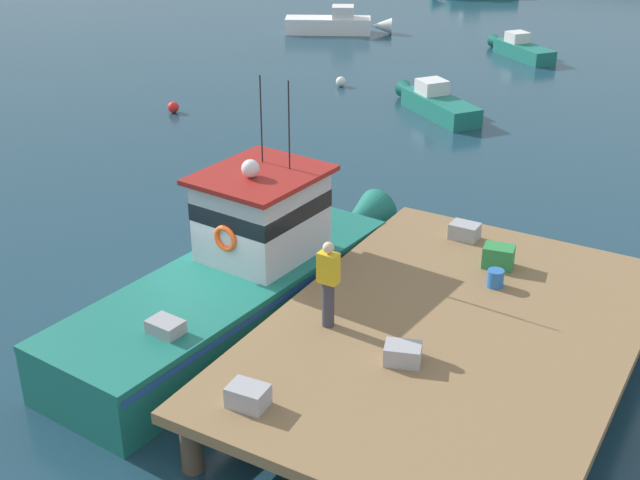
{
  "coord_description": "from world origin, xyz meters",
  "views": [
    {
      "loc": [
        9.17,
        -12.14,
        9.04
      ],
      "look_at": [
        1.2,
        1.61,
        1.4
      ],
      "focal_mm": 47.47,
      "sensor_mm": 36.0,
      "label": 1
    }
  ],
  "objects_px": {
    "deckhand_by_the_boat": "(328,282)",
    "moored_boat_far_right": "(336,24)",
    "crate_single_by_cleat": "(248,396)",
    "crate_stack_near_edge": "(498,256)",
    "moored_boat_far_left": "(436,103)",
    "bait_bucket": "(495,278)",
    "moored_boat_mid_harbor": "(520,49)",
    "crate_single_far": "(403,354)",
    "main_fishing_boat": "(244,274)",
    "mooring_buoy_channel_marker": "(173,107)",
    "mooring_buoy_spare_mooring": "(341,82)",
    "crate_stack_mid_dock": "(465,231)"
  },
  "relations": [
    {
      "from": "deckhand_by_the_boat",
      "to": "moored_boat_far_right",
      "type": "height_order",
      "value": "deckhand_by_the_boat"
    },
    {
      "from": "crate_single_by_cleat",
      "to": "crate_stack_near_edge",
      "type": "relative_size",
      "value": 1.0
    },
    {
      "from": "deckhand_by_the_boat",
      "to": "moored_boat_far_left",
      "type": "relative_size",
      "value": 0.39
    },
    {
      "from": "bait_bucket",
      "to": "moored_boat_mid_harbor",
      "type": "distance_m",
      "value": 24.28
    },
    {
      "from": "crate_stack_near_edge",
      "to": "bait_bucket",
      "type": "xyz_separation_m",
      "value": [
        0.23,
        -0.82,
        -0.05
      ]
    },
    {
      "from": "crate_single_far",
      "to": "bait_bucket",
      "type": "relative_size",
      "value": 1.76
    },
    {
      "from": "main_fishing_boat",
      "to": "mooring_buoy_channel_marker",
      "type": "relative_size",
      "value": 24.81
    },
    {
      "from": "crate_stack_near_edge",
      "to": "crate_single_far",
      "type": "relative_size",
      "value": 1.0
    },
    {
      "from": "crate_single_by_cleat",
      "to": "bait_bucket",
      "type": "height_order",
      "value": "crate_single_by_cleat"
    },
    {
      "from": "deckhand_by_the_boat",
      "to": "moored_boat_far_right",
      "type": "relative_size",
      "value": 0.31
    },
    {
      "from": "crate_stack_near_edge",
      "to": "crate_single_far",
      "type": "distance_m",
      "value": 4.08
    },
    {
      "from": "moored_boat_far_left",
      "to": "mooring_buoy_channel_marker",
      "type": "distance_m",
      "value": 9.41
    },
    {
      "from": "moored_boat_far_right",
      "to": "mooring_buoy_spare_mooring",
      "type": "bearing_deg",
      "value": -59.62
    },
    {
      "from": "crate_single_by_cleat",
      "to": "mooring_buoy_channel_marker",
      "type": "distance_m",
      "value": 19.41
    },
    {
      "from": "moored_boat_mid_harbor",
      "to": "crate_single_far",
      "type": "bearing_deg",
      "value": -76.12
    },
    {
      "from": "bait_bucket",
      "to": "deckhand_by_the_boat",
      "type": "height_order",
      "value": "deckhand_by_the_boat"
    },
    {
      "from": "bait_bucket",
      "to": "main_fishing_boat",
      "type": "bearing_deg",
      "value": -159.86
    },
    {
      "from": "deckhand_by_the_boat",
      "to": "mooring_buoy_spare_mooring",
      "type": "xyz_separation_m",
      "value": [
        -9.49,
        17.72,
        -1.86
      ]
    },
    {
      "from": "moored_boat_far_left",
      "to": "bait_bucket",
      "type": "bearing_deg",
      "value": -62.82
    },
    {
      "from": "crate_single_by_cleat",
      "to": "crate_stack_mid_dock",
      "type": "relative_size",
      "value": 1.0
    },
    {
      "from": "main_fishing_boat",
      "to": "deckhand_by_the_boat",
      "type": "height_order",
      "value": "main_fishing_boat"
    },
    {
      "from": "moored_boat_far_right",
      "to": "mooring_buoy_spare_mooring",
      "type": "relative_size",
      "value": 13.17
    },
    {
      "from": "crate_stack_near_edge",
      "to": "moored_boat_mid_harbor",
      "type": "relative_size",
      "value": 0.16
    },
    {
      "from": "crate_stack_mid_dock",
      "to": "mooring_buoy_channel_marker",
      "type": "relative_size",
      "value": 1.5
    },
    {
      "from": "main_fishing_boat",
      "to": "crate_single_by_cleat",
      "type": "height_order",
      "value": "main_fishing_boat"
    },
    {
      "from": "moored_boat_far_right",
      "to": "moored_boat_far_left",
      "type": "distance_m",
      "value": 14.03
    },
    {
      "from": "main_fishing_boat",
      "to": "deckhand_by_the_boat",
      "type": "bearing_deg",
      "value": -23.62
    },
    {
      "from": "moored_boat_far_right",
      "to": "mooring_buoy_channel_marker",
      "type": "relative_size",
      "value": 13.02
    },
    {
      "from": "mooring_buoy_channel_marker",
      "to": "mooring_buoy_spare_mooring",
      "type": "height_order",
      "value": "mooring_buoy_channel_marker"
    },
    {
      "from": "crate_stack_near_edge",
      "to": "moored_boat_far_left",
      "type": "distance_m",
      "value": 14.25
    },
    {
      "from": "crate_stack_near_edge",
      "to": "crate_single_far",
      "type": "height_order",
      "value": "crate_stack_near_edge"
    },
    {
      "from": "deckhand_by_the_boat",
      "to": "moored_boat_mid_harbor",
      "type": "xyz_separation_m",
      "value": [
        -4.91,
        26.09,
        -1.69
      ]
    },
    {
      "from": "main_fishing_boat",
      "to": "crate_stack_near_edge",
      "type": "relative_size",
      "value": 16.53
    },
    {
      "from": "crate_single_far",
      "to": "moored_boat_far_right",
      "type": "bearing_deg",
      "value": 121.17
    },
    {
      "from": "crate_single_by_cleat",
      "to": "moored_boat_far_right",
      "type": "bearing_deg",
      "value": 116.81
    },
    {
      "from": "crate_stack_near_edge",
      "to": "mooring_buoy_spare_mooring",
      "type": "bearing_deg",
      "value": 128.88
    },
    {
      "from": "bait_bucket",
      "to": "crate_single_by_cleat",
      "type": "bearing_deg",
      "value": -109.65
    },
    {
      "from": "deckhand_by_the_boat",
      "to": "moored_boat_far_left",
      "type": "height_order",
      "value": "deckhand_by_the_boat"
    },
    {
      "from": "deckhand_by_the_boat",
      "to": "crate_single_far",
      "type": "bearing_deg",
      "value": -13.67
    },
    {
      "from": "main_fishing_boat",
      "to": "moored_boat_far_right",
      "type": "distance_m",
      "value": 27.89
    },
    {
      "from": "moored_boat_far_right",
      "to": "moored_boat_mid_harbor",
      "type": "relative_size",
      "value": 1.36
    },
    {
      "from": "crate_stack_near_edge",
      "to": "main_fishing_boat",
      "type": "bearing_deg",
      "value": -150.28
    },
    {
      "from": "bait_bucket",
      "to": "deckhand_by_the_boat",
      "type": "bearing_deg",
      "value": -125.86
    },
    {
      "from": "crate_single_far",
      "to": "moored_boat_mid_harbor",
      "type": "height_order",
      "value": "crate_single_far"
    },
    {
      "from": "moored_boat_mid_harbor",
      "to": "mooring_buoy_spare_mooring",
      "type": "relative_size",
      "value": 9.67
    },
    {
      "from": "moored_boat_far_right",
      "to": "mooring_buoy_spare_mooring",
      "type": "height_order",
      "value": "moored_boat_far_right"
    },
    {
      "from": "crate_stack_mid_dock",
      "to": "moored_boat_far_left",
      "type": "bearing_deg",
      "value": 115.55
    },
    {
      "from": "crate_single_far",
      "to": "deckhand_by_the_boat",
      "type": "relative_size",
      "value": 0.37
    },
    {
      "from": "main_fishing_boat",
      "to": "crate_stack_mid_dock",
      "type": "distance_m",
      "value": 4.83
    },
    {
      "from": "main_fishing_boat",
      "to": "bait_bucket",
      "type": "relative_size",
      "value": 29.17
    }
  ]
}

